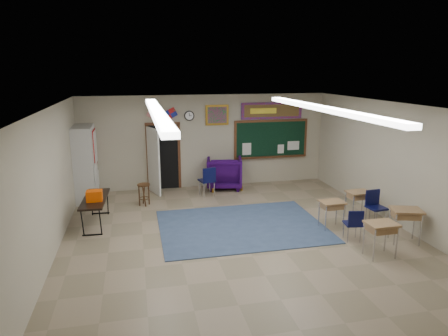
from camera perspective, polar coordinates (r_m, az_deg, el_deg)
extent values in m
plane|color=#83715A|center=(9.22, 2.61, -10.26)|extent=(9.00, 9.00, 0.00)
cube|color=#A9A289|center=(13.01, -2.53, 3.83)|extent=(8.00, 0.04, 3.00)
cube|color=#A9A289|center=(4.82, 17.47, -14.91)|extent=(8.00, 0.04, 3.00)
cube|color=#A9A289|center=(8.60, -23.95, -2.64)|extent=(0.04, 9.00, 3.00)
cube|color=#A9A289|center=(10.49, 24.31, 0.13)|extent=(0.04, 9.00, 3.00)
cube|color=white|center=(8.45, 2.83, 8.64)|extent=(8.00, 9.00, 0.04)
cube|color=#374969|center=(9.98, 2.52, -8.27)|extent=(4.00, 3.00, 0.02)
cube|color=black|center=(12.92, -8.62, 1.58)|extent=(0.95, 0.04, 2.10)
cube|color=silver|center=(12.47, -10.05, 0.98)|extent=(0.35, 0.86, 2.05)
cube|color=#522C17|center=(13.54, 6.73, 4.14)|extent=(2.55, 0.05, 1.30)
cube|color=black|center=(13.52, 6.75, 4.13)|extent=(2.40, 0.03, 1.15)
cube|color=#522C17|center=(13.59, 6.74, 1.60)|extent=(2.40, 0.12, 0.04)
cube|color=red|center=(13.41, 6.84, 8.14)|extent=(2.10, 0.04, 0.55)
cube|color=brown|center=(13.40, 6.86, 8.14)|extent=(1.90, 0.03, 0.40)
cube|color=#A0721F|center=(12.92, -1.00, 7.58)|extent=(0.75, 0.05, 0.65)
cube|color=#A51466|center=(12.91, -0.99, 7.57)|extent=(0.62, 0.03, 0.52)
cylinder|color=black|center=(12.77, -4.99, 7.45)|extent=(0.32, 0.05, 0.32)
cylinder|color=white|center=(12.76, -4.98, 7.45)|extent=(0.26, 0.02, 0.26)
cube|color=#B4B4AF|center=(12.34, -19.20, 0.61)|extent=(0.55, 1.25, 2.20)
imported|color=#20053A|center=(12.98, 0.04, -0.63)|extent=(1.32, 1.34, 1.03)
cube|color=#9B7548|center=(9.99, 15.20, -4.72)|extent=(0.58, 0.45, 0.04)
cube|color=brown|center=(10.02, 15.17, -5.24)|extent=(0.51, 0.38, 0.11)
cube|color=#9B7548|center=(10.87, 18.72, -3.30)|extent=(0.61, 0.47, 0.04)
cube|color=brown|center=(10.90, 18.68, -3.80)|extent=(0.53, 0.40, 0.12)
cube|color=#9B7548|center=(8.80, 21.62, -7.42)|extent=(0.62, 0.47, 0.04)
cube|color=brown|center=(8.84, 21.56, -8.04)|extent=(0.54, 0.40, 0.12)
cube|color=#9B7548|center=(9.72, 24.64, -5.49)|extent=(0.76, 0.65, 0.04)
cube|color=brown|center=(9.76, 24.58, -6.09)|extent=(0.66, 0.56, 0.13)
cube|color=black|center=(10.39, -17.96, -4.22)|extent=(0.64, 1.68, 0.05)
cube|color=#F25204|center=(10.13, -18.03, -3.80)|extent=(0.37, 0.28, 0.26)
cylinder|color=#442B14|center=(11.51, -11.42, -2.36)|extent=(0.35, 0.35, 0.04)
torus|color=#442B14|center=(11.62, -11.32, -4.24)|extent=(0.29, 0.29, 0.02)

